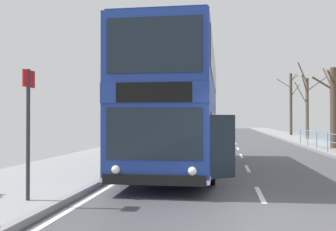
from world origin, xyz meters
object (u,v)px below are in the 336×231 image
double_decker_bus_main (179,106)px  bare_tree_far_01 (307,104)px  bus_stop_sign_near (28,120)px  bare_tree_far_02 (291,103)px  bare_tree_far_00 (333,105)px

double_decker_bus_main → bare_tree_far_01: 22.54m
double_decker_bus_main → bus_stop_sign_near: bearing=-111.1°
bare_tree_far_02 → bare_tree_far_01: bearing=-89.6°
double_decker_bus_main → bus_stop_sign_near: double_decker_bus_main is taller
bare_tree_far_00 → double_decker_bus_main: bearing=-130.5°
bus_stop_sign_near → bare_tree_far_01: bearing=67.2°
double_decker_bus_main → bare_tree_far_00: bearing=49.5°
bare_tree_far_01 → bus_stop_sign_near: bearing=-112.8°
bare_tree_far_00 → bare_tree_far_02: 18.89m
bare_tree_far_01 → bare_tree_far_02: bearing=90.4°
bus_stop_sign_near → bare_tree_far_01: (11.35, 26.99, 1.38)m
double_decker_bus_main → bare_tree_far_01: size_ratio=1.59×
bus_stop_sign_near → bare_tree_far_02: (11.30, 34.53, 1.76)m
double_decker_bus_main → bus_stop_sign_near: 6.79m
double_decker_bus_main → bare_tree_far_00: (7.99, 9.37, 0.31)m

